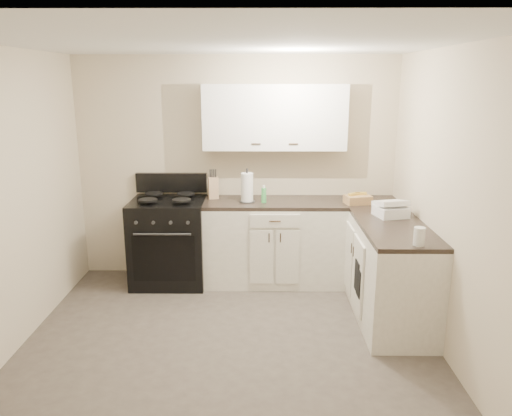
{
  "coord_description": "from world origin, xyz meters",
  "views": [
    {
      "loc": [
        0.27,
        -3.83,
        2.24
      ],
      "look_at": [
        0.23,
        0.85,
        1.03
      ],
      "focal_mm": 35.0,
      "sensor_mm": 36.0,
      "label": 1
    }
  ],
  "objects_px": {
    "stove": "(169,243)",
    "wicker_basket": "(358,200)",
    "knife_block": "(213,188)",
    "paper_towel": "(247,188)",
    "countertop_grill": "(391,211)"
  },
  "relations": [
    {
      "from": "paper_towel",
      "to": "countertop_grill",
      "type": "bearing_deg",
      "value": -22.43
    },
    {
      "from": "stove",
      "to": "wicker_basket",
      "type": "xyz_separation_m",
      "value": [
        2.07,
        -0.09,
        0.52
      ]
    },
    {
      "from": "stove",
      "to": "wicker_basket",
      "type": "bearing_deg",
      "value": -2.36
    },
    {
      "from": "wicker_basket",
      "to": "paper_towel",
      "type": "bearing_deg",
      "value": 176.59
    },
    {
      "from": "stove",
      "to": "knife_block",
      "type": "relative_size",
      "value": 4.1
    },
    {
      "from": "countertop_grill",
      "to": "wicker_basket",
      "type": "bearing_deg",
      "value": 99.19
    },
    {
      "from": "paper_towel",
      "to": "wicker_basket",
      "type": "xyz_separation_m",
      "value": [
        1.19,
        -0.07,
        -0.11
      ]
    },
    {
      "from": "countertop_grill",
      "to": "paper_towel",
      "type": "bearing_deg",
      "value": 143.31
    },
    {
      "from": "knife_block",
      "to": "countertop_grill",
      "type": "distance_m",
      "value": 1.95
    },
    {
      "from": "knife_block",
      "to": "paper_towel",
      "type": "height_order",
      "value": "paper_towel"
    },
    {
      "from": "stove",
      "to": "knife_block",
      "type": "distance_m",
      "value": 0.79
    },
    {
      "from": "stove",
      "to": "countertop_grill",
      "type": "xyz_separation_m",
      "value": [
        2.29,
        -0.6,
        0.53
      ]
    },
    {
      "from": "stove",
      "to": "knife_block",
      "type": "xyz_separation_m",
      "value": [
        0.49,
        0.15,
        0.6
      ]
    },
    {
      "from": "paper_towel",
      "to": "countertop_grill",
      "type": "xyz_separation_m",
      "value": [
        1.42,
        -0.58,
        -0.11
      ]
    },
    {
      "from": "knife_block",
      "to": "paper_towel",
      "type": "distance_m",
      "value": 0.42
    }
  ]
}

